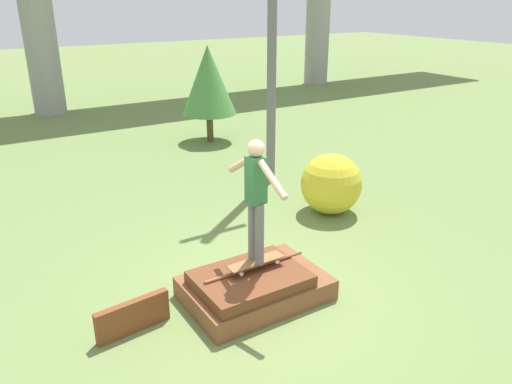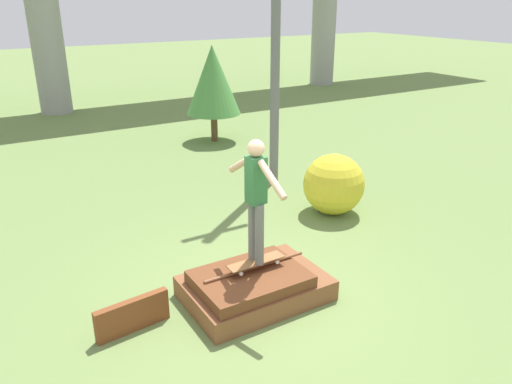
% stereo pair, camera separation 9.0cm
% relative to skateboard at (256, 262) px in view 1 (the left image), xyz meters
% --- Properties ---
extents(ground_plane, '(80.00, 80.00, 0.00)m').
position_rel_skateboard_xyz_m(ground_plane, '(0.01, 0.03, -0.58)').
color(ground_plane, olive).
extents(scrap_pile, '(1.91, 1.31, 0.51)m').
position_rel_skateboard_xyz_m(scrap_pile, '(-0.03, 0.01, -0.37)').
color(scrap_pile, brown).
rests_on(scrap_pile, ground_plane).
extents(scrap_plank_loose, '(0.97, 0.20, 0.43)m').
position_rel_skateboard_xyz_m(scrap_plank_loose, '(-1.69, 0.20, -0.37)').
color(scrap_plank_loose, brown).
rests_on(scrap_plank_loose, ground_plane).
extents(skateboard, '(0.84, 0.23, 0.09)m').
position_rel_skateboard_xyz_m(skateboard, '(0.00, 0.00, 0.00)').
color(skateboard, brown).
rests_on(skateboard, scrap_pile).
extents(skater, '(0.22, 1.29, 1.70)m').
position_rel_skateboard_xyz_m(skater, '(0.00, 0.00, 1.01)').
color(skater, slate).
rests_on(skater, skateboard).
extents(tree_behind_left, '(1.54, 1.54, 2.71)m').
position_rel_skateboard_xyz_m(tree_behind_left, '(3.18, 7.60, 1.17)').
color(tree_behind_left, brown).
rests_on(tree_behind_left, ground_plane).
extents(bush_yellow_flowering, '(1.18, 1.18, 1.18)m').
position_rel_skateboard_xyz_m(bush_yellow_flowering, '(2.81, 1.78, 0.00)').
color(bush_yellow_flowering, gold).
rests_on(bush_yellow_flowering, ground_plane).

